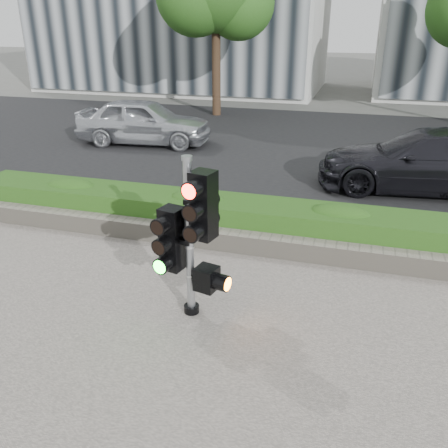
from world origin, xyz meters
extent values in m
plane|color=#51514C|center=(0.00, 0.00, 0.00)|extent=(120.00, 120.00, 0.00)
cube|color=#9E9389|center=(0.00, -2.50, 0.01)|extent=(16.00, 11.00, 0.03)
cube|color=black|center=(0.00, 10.00, 0.01)|extent=(60.00, 13.00, 0.02)
cube|color=gray|center=(0.00, 3.15, 0.06)|extent=(60.00, 0.25, 0.12)
cube|color=gray|center=(0.00, 1.90, 0.20)|extent=(12.00, 0.32, 0.34)
cube|color=#448729|center=(0.00, 2.55, 0.37)|extent=(12.00, 1.00, 0.68)
cylinder|color=black|center=(-4.50, 14.50, 2.02)|extent=(0.36, 0.36, 4.03)
sphere|color=#224413|center=(-3.64, 14.86, 4.46)|extent=(2.88, 2.88, 2.88)
cylinder|color=black|center=(-0.35, -0.20, 0.08)|extent=(0.22, 0.22, 0.11)
cylinder|color=gray|center=(-0.35, -0.20, 1.14)|extent=(0.11, 0.11, 2.22)
cylinder|color=gray|center=(-0.35, -0.20, 2.28)|extent=(0.14, 0.14, 0.05)
cube|color=#FF1107|center=(-0.11, -0.28, 1.71)|extent=(0.34, 0.34, 0.89)
cube|color=#14E51E|center=(-0.60, -0.17, 1.14)|extent=(0.34, 0.34, 0.89)
cube|color=black|center=(-0.26, 0.04, 1.44)|extent=(0.34, 0.34, 0.61)
cube|color=orange|center=(-0.11, -0.22, 0.63)|extent=(0.34, 0.34, 0.33)
imported|color=silver|center=(-5.25, 8.78, 0.77)|extent=(4.55, 2.20, 1.50)
imported|color=black|center=(3.28, 6.36, 0.76)|extent=(5.23, 2.43, 1.48)
camera|label=1|loc=(1.69, -5.53, 3.85)|focal=38.00mm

